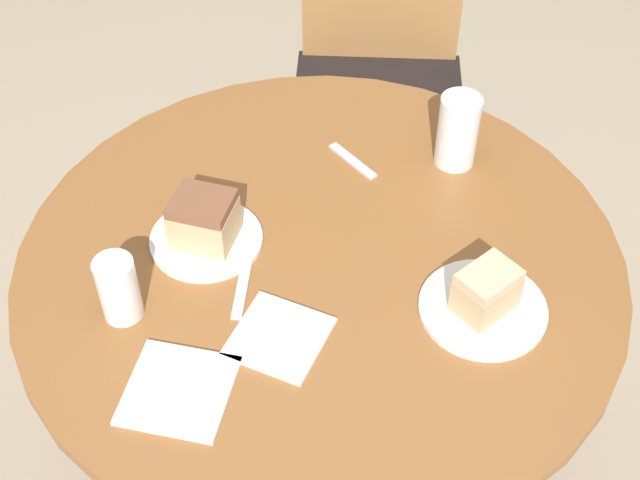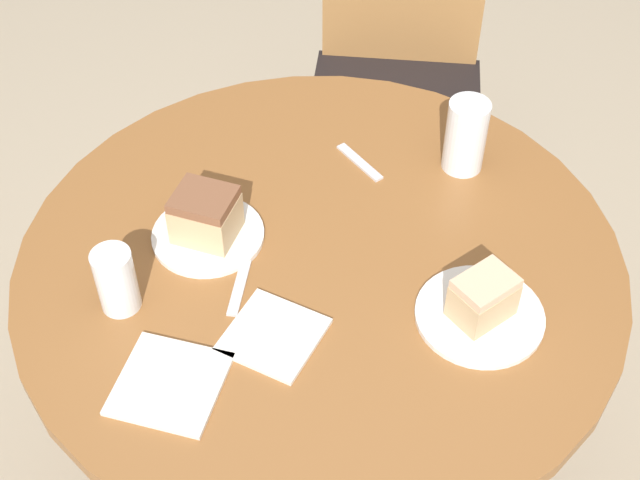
# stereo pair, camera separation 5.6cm
# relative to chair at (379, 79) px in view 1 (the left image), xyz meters

# --- Properties ---
(ground_plane) EXTENTS (8.00, 8.00, 0.00)m
(ground_plane) POSITION_rel_chair_xyz_m (-0.12, -0.85, -0.48)
(ground_plane) COLOR tan
(table) EXTENTS (1.04, 1.04, 0.73)m
(table) POSITION_rel_chair_xyz_m (-0.12, -0.85, 0.04)
(table) COLOR brown
(table) RESTS_ON ground_plane
(chair) EXTENTS (0.44, 0.41, 0.90)m
(chair) POSITION_rel_chair_xyz_m (0.00, 0.00, 0.00)
(chair) COLOR olive
(chair) RESTS_ON ground_plane
(plate_near) EXTENTS (0.20, 0.20, 0.01)m
(plate_near) POSITION_rel_chair_xyz_m (-0.32, -0.82, 0.25)
(plate_near) COLOR white
(plate_near) RESTS_ON table
(plate_far) EXTENTS (0.21, 0.21, 0.01)m
(plate_far) POSITION_rel_chair_xyz_m (0.14, -0.96, 0.25)
(plate_far) COLOR white
(plate_far) RESTS_ON table
(cake_slice_near) EXTENTS (0.12, 0.11, 0.09)m
(cake_slice_near) POSITION_rel_chair_xyz_m (-0.32, -0.82, 0.30)
(cake_slice_near) COLOR tan
(cake_slice_near) RESTS_ON plate_near
(cake_slice_far) EXTENTS (0.12, 0.12, 0.08)m
(cake_slice_far) POSITION_rel_chair_xyz_m (0.14, -0.96, 0.29)
(cake_slice_far) COLOR tan
(cake_slice_far) RESTS_ON plate_far
(glass_lemonade) EXTENTS (0.06, 0.06, 0.12)m
(glass_lemonade) POSITION_rel_chair_xyz_m (-0.44, -0.98, 0.29)
(glass_lemonade) COLOR silver
(glass_lemonade) RESTS_ON table
(glass_water) EXTENTS (0.08, 0.08, 0.14)m
(glass_water) POSITION_rel_chair_xyz_m (0.12, -0.59, 0.30)
(glass_water) COLOR silver
(glass_water) RESTS_ON table
(napkin_stack) EXTENTS (0.18, 0.18, 0.01)m
(napkin_stack) POSITION_rel_chair_xyz_m (-0.33, -1.13, 0.25)
(napkin_stack) COLOR silver
(napkin_stack) RESTS_ON table
(fork) EXTENTS (0.03, 0.15, 0.00)m
(fork) POSITION_rel_chair_xyz_m (-0.25, -0.92, 0.24)
(fork) COLOR silver
(fork) RESTS_ON table
(spoon) EXTENTS (0.09, 0.10, 0.00)m
(spoon) POSITION_rel_chair_xyz_m (-0.07, -0.60, 0.24)
(spoon) COLOR silver
(spoon) RESTS_ON table
(napkin_side) EXTENTS (0.18, 0.18, 0.01)m
(napkin_side) POSITION_rel_chair_xyz_m (-0.18, -1.03, 0.25)
(napkin_side) COLOR silver
(napkin_side) RESTS_ON table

